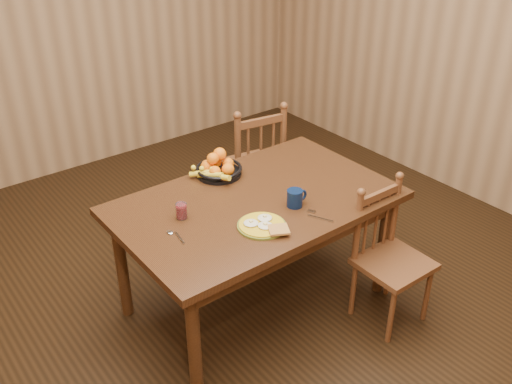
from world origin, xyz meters
TOP-DOWN VIEW (x-y plane):
  - room at (0.00, 0.00)m, footprint 4.52×5.02m
  - dining_table at (0.00, 0.00)m, footprint 1.60×1.00m
  - chair_far at (0.54, 0.76)m, footprint 0.51×0.49m
  - chair_near at (0.55, -0.57)m, footprint 0.39×0.38m
  - breakfast_plate at (-0.15, -0.25)m, footprint 0.26×0.31m
  - fork at (0.15, -0.35)m, footprint 0.07×0.18m
  - spoon at (-0.56, -0.02)m, footprint 0.05×0.16m
  - coffee_mug at (0.13, -0.19)m, footprint 0.13×0.09m
  - juice_glass at (-0.44, 0.09)m, footprint 0.06×0.06m
  - fruit_bowl at (-0.00, 0.38)m, footprint 0.32×0.32m

SIDE VIEW (x-z plane):
  - chair_near at x=0.55m, z-range -0.01..0.85m
  - chair_far at x=0.54m, z-range -0.01..0.96m
  - dining_table at x=0.00m, z-range 0.29..1.04m
  - fork at x=0.15m, z-range 0.75..0.76m
  - spoon at x=-0.56m, z-range 0.75..0.76m
  - breakfast_plate at x=-0.15m, z-range 0.74..0.78m
  - juice_glass at x=-0.44m, z-range 0.75..0.84m
  - coffee_mug at x=0.13m, z-range 0.75..0.85m
  - fruit_bowl at x=0.00m, z-range 0.72..0.89m
  - room at x=0.00m, z-range -0.01..2.71m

